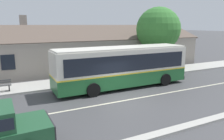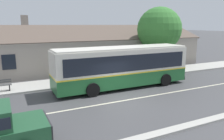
# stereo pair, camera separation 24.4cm
# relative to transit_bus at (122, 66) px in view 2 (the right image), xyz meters

# --- Properties ---
(ground_plane) EXTENTS (300.00, 300.00, 0.00)m
(ground_plane) POSITION_rel_transit_bus_xyz_m (-1.52, -2.90, -1.74)
(ground_plane) COLOR #424244
(sidewalk_far) EXTENTS (60.00, 3.00, 0.15)m
(sidewalk_far) POSITION_rel_transit_bus_xyz_m (-1.52, 3.10, -1.66)
(sidewalk_far) COLOR #ADAAA3
(sidewalk_far) RESTS_ON ground
(curb_near) EXTENTS (60.00, 0.50, 0.12)m
(curb_near) POSITION_rel_transit_bus_xyz_m (-1.52, -7.65, -1.68)
(curb_near) COLOR #ADAAA3
(curb_near) RESTS_ON ground
(lane_divider_stripe) EXTENTS (60.00, 0.16, 0.01)m
(lane_divider_stripe) POSITION_rel_transit_bus_xyz_m (-1.52, -2.90, -1.73)
(lane_divider_stripe) COLOR beige
(lane_divider_stripe) RESTS_ON ground
(community_building) EXTENTS (26.46, 8.91, 5.95)m
(community_building) POSITION_rel_transit_bus_xyz_m (0.97, 9.86, 0.04)
(community_building) COLOR gray
(community_building) RESTS_ON ground
(transit_bus) EXTENTS (11.04, 2.81, 3.24)m
(transit_bus) POSITION_rel_transit_bus_xyz_m (0.00, 0.00, 0.00)
(transit_bus) COLOR #236633
(transit_bus) RESTS_ON ground
(street_tree_primary) EXTENTS (4.75, 4.75, 6.85)m
(street_tree_primary) POSITION_rel_transit_bus_xyz_m (6.73, 4.27, 2.59)
(street_tree_primary) COLOR #4C3828
(street_tree_primary) RESTS_ON ground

